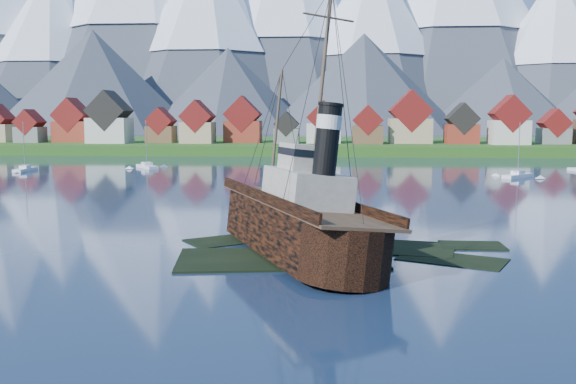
# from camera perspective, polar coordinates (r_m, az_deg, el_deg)

# --- Properties ---
(ground) EXTENTS (1400.00, 1400.00, 0.00)m
(ground) POSITION_cam_1_polar(r_m,az_deg,el_deg) (58.38, 2.47, -5.62)
(ground) COLOR #172742
(ground) RESTS_ON ground
(shoal) EXTENTS (31.71, 21.24, 1.14)m
(shoal) POSITION_cam_1_polar(r_m,az_deg,el_deg) (60.54, 4.22, -5.52)
(shoal) COLOR black
(shoal) RESTS_ON ground
(shore_bank) EXTENTS (600.00, 80.00, 3.20)m
(shore_bank) POSITION_cam_1_polar(r_m,az_deg,el_deg) (227.31, 3.77, 3.80)
(shore_bank) COLOR #214614
(shore_bank) RESTS_ON ground
(seawall) EXTENTS (600.00, 2.50, 2.00)m
(seawall) POSITION_cam_1_polar(r_m,az_deg,el_deg) (189.38, 3.68, 3.15)
(seawall) COLOR #3F3D38
(seawall) RESTS_ON ground
(town) EXTENTS (250.96, 16.69, 17.30)m
(town) POSITION_cam_1_polar(r_m,az_deg,el_deg) (212.03, -5.29, 5.98)
(town) COLOR maroon
(town) RESTS_ON ground
(mountains) EXTENTS (965.00, 340.00, 205.00)m
(mountains) POSITION_cam_1_polar(r_m,az_deg,el_deg) (543.63, 4.02, 15.12)
(mountains) COLOR #2D333D
(mountains) RESTS_ON ground
(tugboat_wreck) EXTENTS (7.28, 31.36, 24.85)m
(tugboat_wreck) POSITION_cam_1_polar(r_m,az_deg,el_deg) (59.69, 0.61, -2.29)
(tugboat_wreck) COLOR black
(tugboat_wreck) RESTS_ON ground
(sailboat_b) EXTENTS (2.07, 7.88, 11.39)m
(sailboat_b) POSITION_cam_1_polar(r_m,az_deg,el_deg) (153.00, -22.32, 1.82)
(sailboat_b) COLOR white
(sailboat_b) RESTS_ON ground
(sailboat_c) EXTENTS (7.11, 8.50, 11.50)m
(sailboat_c) POSITION_cam_1_polar(r_m,az_deg,el_deg) (153.21, -12.43, 2.18)
(sailboat_c) COLOR white
(sailboat_c) RESTS_ON ground
(sailboat_d) EXTENTS (7.48, 7.40, 11.48)m
(sailboat_d) POSITION_cam_1_polar(r_m,az_deg,el_deg) (135.81, 19.74, 1.33)
(sailboat_d) COLOR white
(sailboat_d) RESTS_ON ground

